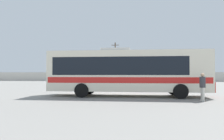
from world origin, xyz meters
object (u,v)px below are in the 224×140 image
object	(u,v)px
parked_car_leftmost_black	(79,78)
roadside_tree_left	(85,59)
coach_bus_cream_red	(126,71)
roadside_tree_midleft	(130,63)
parked_car_second_red	(109,78)
parked_car_third_maroon	(140,78)
utility_pole_near	(108,63)
attendant_by_bus_door	(203,85)
utility_pole_far	(115,61)

from	to	relation	value
parked_car_leftmost_black	roadside_tree_left	distance (m)	8.05
coach_bus_cream_red	roadside_tree_left	xyz separation A→B (m)	(-12.26, 34.01, 3.31)
roadside_tree_left	roadside_tree_midleft	size ratio (longest dim) A/B	1.09
parked_car_second_red	parked_car_third_maroon	size ratio (longest dim) A/B	0.96
parked_car_second_red	utility_pole_near	world-z (taller)	utility_pole_near
parked_car_second_red	roadside_tree_midleft	xyz separation A→B (m)	(4.12, 9.45, 3.55)
attendant_by_bus_door	utility_pole_far	xyz separation A→B (m)	(-9.45, 34.89, 3.77)
parked_car_second_red	roadside_tree_left	size ratio (longest dim) A/B	0.55
attendant_by_bus_door	coach_bus_cream_red	bearing A→B (deg)	156.14
attendant_by_bus_door	roadside_tree_midleft	size ratio (longest dim) A/B	0.26
attendant_by_bus_door	parked_car_leftmost_black	distance (m)	34.00
coach_bus_cream_red	parked_car_leftmost_black	bearing A→B (deg)	113.26
coach_bus_cream_red	parked_car_leftmost_black	world-z (taller)	coach_bus_cream_red
utility_pole_near	roadside_tree_left	bearing A→B (deg)	174.25
parked_car_leftmost_black	roadside_tree_midleft	xyz separation A→B (m)	(10.63, 9.50, 3.60)
utility_pole_near	roadside_tree_left	distance (m)	5.99
utility_pole_far	coach_bus_cream_red	bearing A→B (deg)	-82.24
coach_bus_cream_red	parked_car_second_red	distance (m)	27.95
parked_car_third_maroon	utility_pole_far	size ratio (longest dim) A/B	0.47
attendant_by_bus_door	parked_car_second_red	bearing A→B (deg)	109.08
utility_pole_far	parked_car_leftmost_black	bearing A→B (deg)	-144.06
coach_bus_cream_red	parked_car_leftmost_black	size ratio (longest dim) A/B	2.62
attendant_by_bus_door	utility_pole_near	world-z (taller)	utility_pole_near
utility_pole_far	roadside_tree_left	xyz separation A→B (m)	(-7.80, 1.33, 0.50)
attendant_by_bus_door	parked_car_third_maroon	bearing A→B (deg)	96.92
coach_bus_cream_red	utility_pole_near	world-z (taller)	utility_pole_near
coach_bus_cream_red	parked_car_third_maroon	xyz separation A→B (m)	(1.46, 26.92, -1.20)
utility_pole_near	roadside_tree_left	size ratio (longest dim) A/B	1.08
parked_car_leftmost_black	roadside_tree_left	size ratio (longest dim) A/B	0.61
attendant_by_bus_door	roadside_tree_midleft	distance (m)	39.70
parked_car_second_red	roadside_tree_left	distance (m)	10.60
attendant_by_bus_door	roadside_tree_midleft	bearing A→B (deg)	98.92
parked_car_leftmost_black	utility_pole_far	xyz separation A→B (m)	(7.31, 5.30, 4.02)
attendant_by_bus_door	parked_car_second_red	distance (m)	31.36
roadside_tree_left	roadside_tree_midleft	bearing A→B (deg)	14.44
parked_car_leftmost_black	roadside_tree_midleft	bearing A→B (deg)	41.79
coach_bus_cream_red	roadside_tree_midleft	xyz separation A→B (m)	(-1.14, 36.87, 2.39)
utility_pole_near	utility_pole_far	bearing A→B (deg)	-20.93
utility_pole_far	parked_car_second_red	bearing A→B (deg)	-98.68
attendant_by_bus_door	parked_car_second_red	world-z (taller)	attendant_by_bus_door
parked_car_second_red	utility_pole_far	xyz separation A→B (m)	(0.80, 5.25, 3.97)
parked_car_leftmost_black	utility_pole_near	xyz separation A→B (m)	(5.37, 6.05, 3.45)
parked_car_third_maroon	roadside_tree_midleft	distance (m)	10.89
attendant_by_bus_door	roadside_tree_left	world-z (taller)	roadside_tree_left
roadside_tree_midleft	attendant_by_bus_door	bearing A→B (deg)	-81.08
roadside_tree_left	parked_car_third_maroon	bearing A→B (deg)	-27.32
utility_pole_far	roadside_tree_left	bearing A→B (deg)	170.30
roadside_tree_midleft	coach_bus_cream_red	bearing A→B (deg)	-88.23
utility_pole_far	roadside_tree_midleft	size ratio (longest dim) A/B	1.34
utility_pole_near	roadside_tree_midleft	xyz separation A→B (m)	(5.26, 3.45, 0.14)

